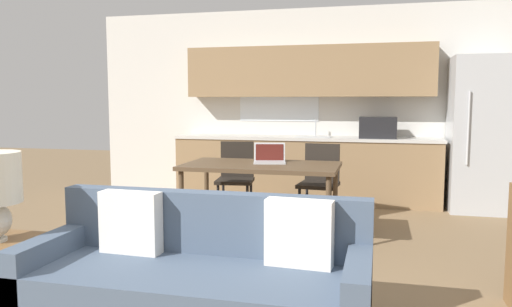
{
  "coord_description": "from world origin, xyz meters",
  "views": [
    {
      "loc": [
        1.0,
        -2.57,
        1.4
      ],
      "look_at": [
        -0.01,
        1.5,
        0.95
      ],
      "focal_mm": 35.0,
      "sensor_mm": 36.0,
      "label": 1
    }
  ],
  "objects_px": {
    "dining_chair_far_left": "(236,175)",
    "dining_table": "(261,171)",
    "refrigerator": "(484,134)",
    "dining_chair_far_right": "(320,179)",
    "couch": "(199,278)",
    "laptop": "(270,158)"
  },
  "relations": [
    {
      "from": "couch",
      "to": "dining_table",
      "type": "bearing_deg",
      "value": 92.89
    },
    {
      "from": "dining_chair_far_right",
      "to": "laptop",
      "type": "bearing_deg",
      "value": -120.17
    },
    {
      "from": "dining_table",
      "to": "dining_chair_far_right",
      "type": "relative_size",
      "value": 1.7
    },
    {
      "from": "dining_chair_far_right",
      "to": "dining_chair_far_left",
      "type": "distance_m",
      "value": 1.01
    },
    {
      "from": "dining_chair_far_left",
      "to": "dining_chair_far_right",
      "type": "bearing_deg",
      "value": -10.84
    },
    {
      "from": "dining_table",
      "to": "dining_chair_far_left",
      "type": "relative_size",
      "value": 1.7
    },
    {
      "from": "dining_table",
      "to": "refrigerator",
      "type": "bearing_deg",
      "value": 38.87
    },
    {
      "from": "refrigerator",
      "to": "laptop",
      "type": "relative_size",
      "value": 5.3
    },
    {
      "from": "dining_chair_far_right",
      "to": "dining_chair_far_left",
      "type": "bearing_deg",
      "value": -177.56
    },
    {
      "from": "couch",
      "to": "laptop",
      "type": "distance_m",
      "value": 2.27
    },
    {
      "from": "refrigerator",
      "to": "dining_chair_far_left",
      "type": "height_order",
      "value": "refrigerator"
    },
    {
      "from": "dining_chair_far_left",
      "to": "couch",
      "type": "bearing_deg",
      "value": -85.63
    },
    {
      "from": "dining_table",
      "to": "dining_chair_far_left",
      "type": "height_order",
      "value": "dining_chair_far_left"
    },
    {
      "from": "refrigerator",
      "to": "dining_chair_far_left",
      "type": "bearing_deg",
      "value": -158.75
    },
    {
      "from": "couch",
      "to": "dining_chair_far_right",
      "type": "bearing_deg",
      "value": 82.03
    },
    {
      "from": "refrigerator",
      "to": "dining_chair_far_right",
      "type": "distance_m",
      "value": 2.31
    },
    {
      "from": "dining_chair_far_left",
      "to": "dining_table",
      "type": "bearing_deg",
      "value": -65.78
    },
    {
      "from": "refrigerator",
      "to": "dining_table",
      "type": "xyz_separation_m",
      "value": [
        -2.42,
        -1.95,
        -0.28
      ]
    },
    {
      "from": "refrigerator",
      "to": "dining_chair_far_right",
      "type": "xyz_separation_m",
      "value": [
        -1.92,
        -1.19,
        -0.46
      ]
    },
    {
      "from": "dining_table",
      "to": "dining_chair_far_left",
      "type": "distance_m",
      "value": 0.97
    },
    {
      "from": "dining_chair_far_left",
      "to": "laptop",
      "type": "xyz_separation_m",
      "value": [
        0.56,
        -0.67,
        0.3
      ]
    },
    {
      "from": "refrigerator",
      "to": "couch",
      "type": "bearing_deg",
      "value": -119.89
    }
  ]
}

